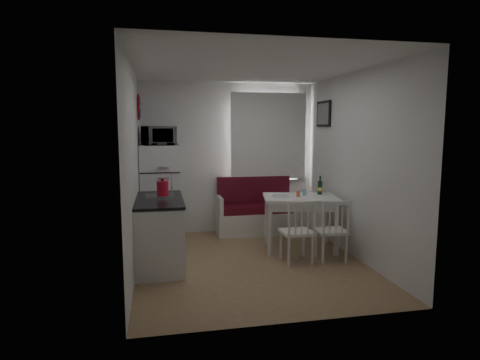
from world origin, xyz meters
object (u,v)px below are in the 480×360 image
at_px(kettle, 163,189).
at_px(chair_right, 334,224).
at_px(kitchen_counter, 160,231).
at_px(bench, 256,215).
at_px(dining_table, 300,202).
at_px(chair_left, 299,225).
at_px(wine_bottle, 320,185).
at_px(microwave, 159,136).
at_px(fridge, 161,193).

bearing_deg(kettle, chair_right, -10.14).
bearing_deg(kitchen_counter, bench, 39.64).
height_order(bench, dining_table, bench).
bearing_deg(chair_left, kitchen_counter, 166.43).
xyz_separation_m(chair_right, kettle, (-2.27, 0.41, 0.49)).
distance_m(chair_left, chair_right, 0.50).
height_order(bench, chair_left, bench).
xyz_separation_m(dining_table, kettle, (-2.02, -0.25, 0.30)).
distance_m(kettle, wine_bottle, 2.39).
bearing_deg(kettle, microwave, 91.50).
bearing_deg(microwave, kettle, -88.50).
bearing_deg(kitchen_counter, chair_left, -11.25).
distance_m(bench, wine_bottle, 1.39).
bearing_deg(chair_left, chair_right, -2.10).
relative_size(dining_table, wine_bottle, 4.15).
distance_m(kitchen_counter, kettle, 0.57).
height_order(chair_left, kettle, kettle).
height_order(dining_table, fridge, fridge).
relative_size(bench, fridge, 0.88).
height_order(dining_table, chair_left, chair_left).
xyz_separation_m(dining_table, chair_left, (-0.25, -0.66, -0.18)).
relative_size(chair_left, wine_bottle, 1.62).
distance_m(bench, kettle, 2.17).
bearing_deg(kettle, fridge, 91.43).
bearing_deg(chair_left, microwave, 136.81).
bearing_deg(bench, microwave, -174.29).
xyz_separation_m(chair_right, fridge, (-2.30, 1.60, 0.25)).
relative_size(dining_table, fridge, 0.78).
xyz_separation_m(fridge, microwave, (0.00, -0.05, 0.93)).
relative_size(bench, kettle, 5.58).
bearing_deg(kettle, bench, 39.54).
height_order(fridge, kettle, fridge).
relative_size(bench, wine_bottle, 4.70).
bearing_deg(wine_bottle, fridge, 160.57).
bearing_deg(chair_left, dining_table, 66.94).
relative_size(kettle, wine_bottle, 0.84).
bearing_deg(fridge, chair_left, -41.77).
height_order(bench, wine_bottle, wine_bottle).
height_order(chair_left, fridge, fridge).
bearing_deg(kettle, dining_table, 7.14).
bearing_deg(chair_left, kettle, 164.70).
height_order(kitchen_counter, chair_left, kitchen_counter).
relative_size(bench, dining_table, 1.13).
bearing_deg(dining_table, fridge, 166.33).
distance_m(microwave, kettle, 1.33).
bearing_deg(microwave, fridge, 90.00).
bearing_deg(dining_table, microwave, 167.49).
xyz_separation_m(bench, microwave, (-1.62, -0.16, 1.38)).
distance_m(dining_table, fridge, 2.26).
distance_m(kitchen_counter, dining_table, 2.11).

